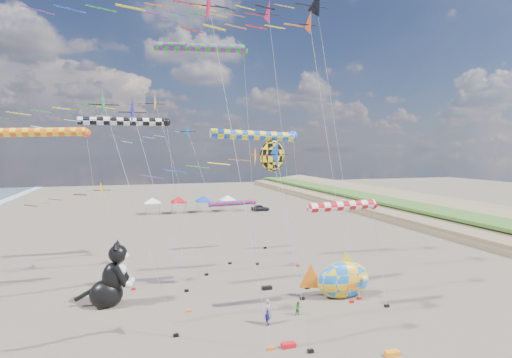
{
  "coord_description": "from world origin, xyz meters",
  "views": [
    {
      "loc": [
        -9.41,
        -19.47,
        12.58
      ],
      "look_at": [
        0.28,
        12.0,
        10.16
      ],
      "focal_mm": 28.0,
      "sensor_mm": 36.0,
      "label": 1
    }
  ],
  "objects_px": {
    "fish_inflatable": "(343,280)",
    "child_green": "(298,308)",
    "person_adult": "(268,312)",
    "parked_car": "(260,208)",
    "child_blue": "(267,318)",
    "cat_inflatable": "(110,273)"
  },
  "relations": [
    {
      "from": "fish_inflatable",
      "to": "child_green",
      "type": "distance_m",
      "value": 5.72
    },
    {
      "from": "person_adult",
      "to": "parked_car",
      "type": "bearing_deg",
      "value": 40.41
    },
    {
      "from": "child_blue",
      "to": "parked_car",
      "type": "relative_size",
      "value": 0.31
    },
    {
      "from": "person_adult",
      "to": "child_blue",
      "type": "bearing_deg",
      "value": -166.45
    },
    {
      "from": "person_adult",
      "to": "child_green",
      "type": "distance_m",
      "value": 2.85
    },
    {
      "from": "fish_inflatable",
      "to": "child_blue",
      "type": "relative_size",
      "value": 5.6
    },
    {
      "from": "cat_inflatable",
      "to": "child_blue",
      "type": "height_order",
      "value": "cat_inflatable"
    },
    {
      "from": "parked_car",
      "to": "cat_inflatable",
      "type": "bearing_deg",
      "value": 148.89
    },
    {
      "from": "fish_inflatable",
      "to": "child_blue",
      "type": "distance_m",
      "value": 8.69
    },
    {
      "from": "fish_inflatable",
      "to": "child_blue",
      "type": "height_order",
      "value": "fish_inflatable"
    },
    {
      "from": "child_green",
      "to": "child_blue",
      "type": "distance_m",
      "value": 3.01
    },
    {
      "from": "person_adult",
      "to": "fish_inflatable",
      "type": "bearing_deg",
      "value": -10.17
    },
    {
      "from": "cat_inflatable",
      "to": "parked_car",
      "type": "distance_m",
      "value": 51.52
    },
    {
      "from": "cat_inflatable",
      "to": "person_adult",
      "type": "relative_size",
      "value": 2.88
    },
    {
      "from": "child_green",
      "to": "child_blue",
      "type": "bearing_deg",
      "value": -172.63
    },
    {
      "from": "person_adult",
      "to": "child_green",
      "type": "xyz_separation_m",
      "value": [
        2.69,
        0.83,
        -0.39
      ]
    },
    {
      "from": "person_adult",
      "to": "child_blue",
      "type": "distance_m",
      "value": 0.41
    },
    {
      "from": "fish_inflatable",
      "to": "child_blue",
      "type": "xyz_separation_m",
      "value": [
        -7.96,
        -3.37,
        -0.9
      ]
    },
    {
      "from": "child_green",
      "to": "person_adult",
      "type": "bearing_deg",
      "value": -174.63
    },
    {
      "from": "cat_inflatable",
      "to": "person_adult",
      "type": "distance_m",
      "value": 13.26
    },
    {
      "from": "fish_inflatable",
      "to": "parked_car",
      "type": "bearing_deg",
      "value": 80.66
    },
    {
      "from": "cat_inflatable",
      "to": "child_green",
      "type": "height_order",
      "value": "cat_inflatable"
    }
  ]
}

